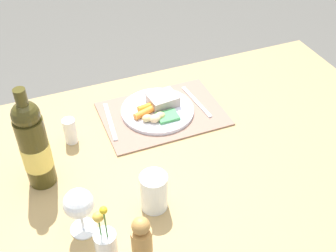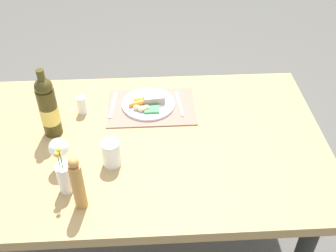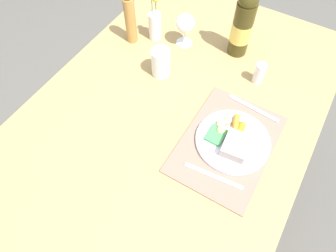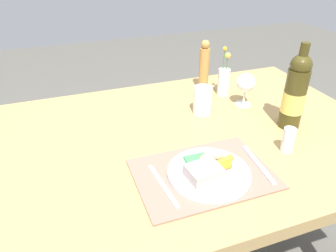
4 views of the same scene
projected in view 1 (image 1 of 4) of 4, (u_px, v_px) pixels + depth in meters
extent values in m
cube|color=#A2834F|center=(185.00, 164.00, 1.31)|extent=(1.50, 0.97, 0.05)
cylinder|color=#252721|center=(276.00, 134.00, 1.98)|extent=(0.07, 0.07, 0.71)
cube|color=#896757|center=(162.00, 114.00, 1.45)|extent=(0.41, 0.29, 0.01)
cylinder|color=silver|center=(156.00, 111.00, 1.45)|extent=(0.25, 0.25, 0.01)
cube|color=#A39388|center=(163.00, 100.00, 1.46)|extent=(0.10, 0.09, 0.04)
cylinder|color=orange|center=(145.00, 108.00, 1.43)|extent=(0.05, 0.03, 0.03)
cylinder|color=orange|center=(145.00, 112.00, 1.42)|extent=(0.08, 0.05, 0.02)
ellipsoid|color=#DBBF73|center=(160.00, 116.00, 1.40)|extent=(0.03, 0.03, 0.02)
ellipsoid|color=#DAB784|center=(155.00, 119.00, 1.39)|extent=(0.04, 0.03, 0.03)
ellipsoid|color=tan|center=(147.00, 118.00, 1.39)|extent=(0.03, 0.03, 0.02)
cube|color=#40914D|center=(168.00, 116.00, 1.41)|extent=(0.07, 0.06, 0.01)
cube|color=silver|center=(196.00, 102.00, 1.50)|extent=(0.03, 0.19, 0.00)
cube|color=silver|center=(110.00, 121.00, 1.41)|extent=(0.03, 0.20, 0.00)
cylinder|color=white|center=(84.00, 229.00, 1.09)|extent=(0.07, 0.07, 0.00)
cylinder|color=white|center=(82.00, 221.00, 1.07)|extent=(0.01, 0.01, 0.06)
sphere|color=white|center=(78.00, 204.00, 1.03)|extent=(0.08, 0.08, 0.08)
cylinder|color=#3C3613|center=(36.00, 152.00, 1.15)|extent=(0.08, 0.08, 0.22)
sphere|color=#3C3613|center=(26.00, 115.00, 1.07)|extent=(0.07, 0.07, 0.07)
cylinder|color=#3C3613|center=(22.00, 102.00, 1.04)|extent=(0.03, 0.03, 0.07)
cylinder|color=#EBCE5A|center=(37.00, 155.00, 1.16)|extent=(0.08, 0.08, 0.08)
cylinder|color=silver|center=(107.00, 251.00, 0.98)|extent=(0.05, 0.05, 0.12)
cylinder|color=#3F7233|center=(108.00, 240.00, 0.95)|extent=(0.00, 0.00, 0.21)
sphere|color=gold|center=(103.00, 210.00, 0.88)|extent=(0.02, 0.02, 0.02)
cylinder|color=#3F7233|center=(102.00, 242.00, 0.96)|extent=(0.00, 0.00, 0.18)
sphere|color=gold|center=(98.00, 217.00, 0.90)|extent=(0.02, 0.02, 0.02)
sphere|color=#B4803F|center=(141.00, 226.00, 0.84)|extent=(0.04, 0.04, 0.04)
cylinder|color=silver|center=(154.00, 192.00, 1.12)|extent=(0.07, 0.07, 0.11)
cylinder|color=#B3DBC6|center=(154.00, 197.00, 1.13)|extent=(0.07, 0.07, 0.06)
cylinder|color=white|center=(70.00, 131.00, 1.32)|extent=(0.04, 0.04, 0.09)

